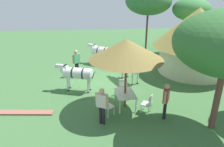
{
  "coord_description": "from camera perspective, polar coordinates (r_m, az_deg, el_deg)",
  "views": [
    {
      "loc": [
        11.98,
        -0.94,
        5.48
      ],
      "look_at": [
        1.04,
        0.23,
        1.0
      ],
      "focal_mm": 33.99,
      "sensor_mm": 36.0,
      "label": 1
    }
  ],
  "objects": [
    {
      "name": "striped_lounge_chair",
      "position": [
        15.44,
        6.56,
        2.22
      ],
      "size": [
        0.58,
        0.83,
        0.63
      ],
      "rotation": [
        0.0,
        0.0,
        6.24
      ],
      "color": "teal",
      "rests_on": "ground_plane"
    },
    {
      "name": "guest_beside_umbrella",
      "position": [
        9.55,
        14.31,
        -6.43
      ],
      "size": [
        0.54,
        0.41,
        1.7
      ],
      "rotation": [
        0.0,
        0.0,
        5.76
      ],
      "color": "black",
      "rests_on": "ground_plane"
    },
    {
      "name": "standing_watcher",
      "position": [
        14.13,
        -9.55,
        3.53
      ],
      "size": [
        0.47,
        0.5,
        1.73
      ],
      "rotation": [
        0.0,
        0.0,
        -0.86
      ],
      "color": "black",
      "rests_on": "ground_plane"
    },
    {
      "name": "shade_umbrella",
      "position": [
        9.51,
        3.88,
        6.48
      ],
      "size": [
        3.4,
        3.4,
        3.38
      ],
      "color": "brown",
      "rests_on": "ground_plane"
    },
    {
      "name": "patio_chair_east_end",
      "position": [
        9.7,
        -1.43,
        -8.59
      ],
      "size": [
        0.6,
        0.6,
        0.9
      ],
      "rotation": [
        0.0,
        0.0,
        0.63
      ],
      "color": "silver",
      "rests_on": "ground_plane"
    },
    {
      "name": "ground_plane",
      "position": [
        13.21,
        -1.49,
        -2.37
      ],
      "size": [
        36.0,
        36.0,
        0.0
      ],
      "primitive_type": "plane",
      "color": "#3F6C3B"
    },
    {
      "name": "brick_patio_kerb",
      "position": [
        10.92,
        -22.75,
        -9.66
      ],
      "size": [
        0.67,
        2.82,
        0.08
      ],
      "primitive_type": "cube",
      "rotation": [
        0.0,
        0.0,
        1.46
      ],
      "color": "#A15D4F",
      "rests_on": "ground_plane"
    },
    {
      "name": "acacia_tree_behind_hut",
      "position": [
        19.23,
        9.79,
        18.66
      ],
      "size": [
        3.93,
        3.93,
        5.6
      ],
      "color": "brown",
      "rests_on": "ground_plane"
    },
    {
      "name": "patio_chair_west_end",
      "position": [
        10.03,
        9.71,
        -7.82
      ],
      "size": [
        0.6,
        0.6,
        0.9
      ],
      "rotation": [
        0.0,
        0.0,
        -3.75
      ],
      "color": "silver",
      "rests_on": "ground_plane"
    },
    {
      "name": "zebra_toward_hut",
      "position": [
        11.96,
        -9.34,
        -0.01
      ],
      "size": [
        1.07,
        2.2,
        1.57
      ],
      "rotation": [
        0.0,
        0.0,
        2.83
      ],
      "color": "silver",
      "rests_on": "ground_plane"
    },
    {
      "name": "patio_dining_table",
      "position": [
        10.35,
        3.56,
        -5.68
      ],
      "size": [
        1.36,
        0.98,
        0.74
      ],
      "rotation": [
        0.0,
        0.0,
        0.07
      ],
      "color": "silver",
      "rests_on": "ground_plane"
    },
    {
      "name": "zebra_by_umbrella",
      "position": [
        16.08,
        -2.78,
        5.93
      ],
      "size": [
        1.53,
        1.9,
        1.53
      ],
      "rotation": [
        0.0,
        0.0,
        2.52
      ],
      "color": "silver",
      "rests_on": "ground_plane"
    },
    {
      "name": "zebra_nearest_camera",
      "position": [
        13.11,
        4.77,
        2.38
      ],
      "size": [
        2.12,
        1.23,
        1.6
      ],
      "rotation": [
        0.0,
        0.0,
        1.94
      ],
      "color": "silver",
      "rests_on": "ground_plane"
    },
    {
      "name": "patio_chair_near_lawn",
      "position": [
        11.47,
        3.03,
        -3.51
      ],
      "size": [
        0.45,
        0.47,
        0.9
      ],
      "rotation": [
        0.0,
        0.0,
        -1.65
      ],
      "color": "white",
      "rests_on": "ground_plane"
    },
    {
      "name": "guest_behind_table",
      "position": [
        8.91,
        -2.72,
        -7.96
      ],
      "size": [
        0.4,
        0.54,
        1.68
      ],
      "rotation": [
        0.0,
        0.0,
        1.07
      ],
      "color": "black",
      "rests_on": "ground_plane"
    },
    {
      "name": "acacia_tree_far_lawn",
      "position": [
        19.35,
        20.59,
        15.77
      ],
      "size": [
        3.1,
        3.1,
        4.74
      ],
      "color": "brown",
      "rests_on": "ground_plane"
    },
    {
      "name": "thatched_hut",
      "position": [
        15.2,
        21.61,
        8.83
      ],
      "size": [
        5.59,
        5.59,
        4.34
      ],
      "rotation": [
        0.0,
        0.0,
        3.39
      ],
      "color": "beige",
      "rests_on": "ground_plane"
    }
  ]
}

